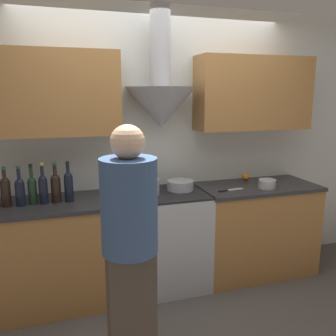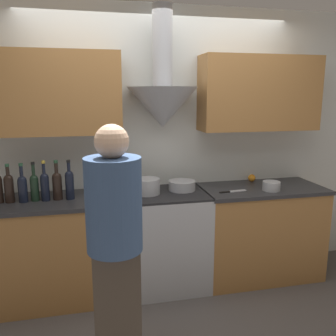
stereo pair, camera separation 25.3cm
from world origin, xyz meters
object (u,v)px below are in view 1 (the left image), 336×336
object	(u,v)px
wine_bottle_3	(32,189)
wine_bottle_6	(69,185)
wine_bottle_4	(43,188)
wine_bottle_5	(56,186)
saucepan	(267,184)
stock_pot	(147,187)
orange_fruit	(246,176)
person_foreground_left	(130,250)
stove_range	(165,239)
wine_bottle_2	(20,190)
mixing_bowl	(180,185)
wine_bottle_1	(6,190)

from	to	relation	value
wine_bottle_3	wine_bottle_6	world-z (taller)	wine_bottle_6
wine_bottle_4	wine_bottle_5	size ratio (longest dim) A/B	1.01
wine_bottle_6	saucepan	distance (m)	1.83
wine_bottle_4	stock_pot	world-z (taller)	wine_bottle_4
wine_bottle_6	orange_fruit	distance (m)	1.81
wine_bottle_4	wine_bottle_6	size ratio (longest dim) A/B	1.00
wine_bottle_4	stock_pot	bearing A→B (deg)	1.01
orange_fruit	person_foreground_left	distance (m)	1.98
orange_fruit	wine_bottle_5	bearing A→B (deg)	-173.19
wine_bottle_3	orange_fruit	distance (m)	2.09
stove_range	wine_bottle_5	distance (m)	1.11
wine_bottle_2	wine_bottle_3	xyz separation A→B (m)	(0.09, 0.02, 0.00)
stove_range	mixing_bowl	distance (m)	0.53
wine_bottle_6	saucepan	bearing A→B (deg)	-3.73
wine_bottle_1	wine_bottle_3	size ratio (longest dim) A/B	0.98
stock_pot	wine_bottle_1	bearing A→B (deg)	-179.88
wine_bottle_6	person_foreground_left	bearing A→B (deg)	-74.15
wine_bottle_3	wine_bottle_1	bearing A→B (deg)	-179.40
orange_fruit	saucepan	size ratio (longest dim) A/B	0.45
orange_fruit	saucepan	distance (m)	0.36
mixing_bowl	saucepan	bearing A→B (deg)	-13.18
wine_bottle_3	stock_pot	xyz separation A→B (m)	(0.96, 0.00, -0.06)
wine_bottle_4	wine_bottle_2	bearing A→B (deg)	-178.89
stove_range	saucepan	world-z (taller)	saucepan
wine_bottle_4	person_foreground_left	world-z (taller)	person_foreground_left
stove_range	wine_bottle_6	world-z (taller)	wine_bottle_6
wine_bottle_1	saucepan	size ratio (longest dim) A/B	1.98
saucepan	stock_pot	bearing A→B (deg)	173.39
wine_bottle_5	wine_bottle_6	bearing A→B (deg)	-6.93
wine_bottle_5	wine_bottle_2	bearing A→B (deg)	-176.52
wine_bottle_5	wine_bottle_3	bearing A→B (deg)	179.42
wine_bottle_4	wine_bottle_1	bearing A→B (deg)	177.37
wine_bottle_1	saucepan	distance (m)	2.31
wine_bottle_1	wine_bottle_2	bearing A→B (deg)	-8.68
wine_bottle_6	person_foreground_left	distance (m)	1.11
wine_bottle_5	stock_pot	xyz separation A→B (m)	(0.77, 0.00, -0.06)
wine_bottle_4	wine_bottle_5	xyz separation A→B (m)	(0.10, 0.01, -0.00)
person_foreground_left	orange_fruit	bearing A→B (deg)	41.12
wine_bottle_6	wine_bottle_2	bearing A→B (deg)	-179.36
wine_bottle_5	stock_pot	size ratio (longest dim) A/B	1.51
wine_bottle_1	wine_bottle_3	world-z (taller)	wine_bottle_3
mixing_bowl	orange_fruit	size ratio (longest dim) A/B	3.36
wine_bottle_3	saucepan	size ratio (longest dim) A/B	2.03
wine_bottle_5	saucepan	world-z (taller)	wine_bottle_5
wine_bottle_4	wine_bottle_6	distance (m)	0.20
wine_bottle_1	wine_bottle_4	xyz separation A→B (m)	(0.28, -0.01, 0.00)
wine_bottle_2	mixing_bowl	bearing A→B (deg)	3.14
wine_bottle_5	saucepan	distance (m)	1.93
wine_bottle_3	wine_bottle_5	world-z (taller)	wine_bottle_5
stove_range	stock_pot	bearing A→B (deg)	-178.34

